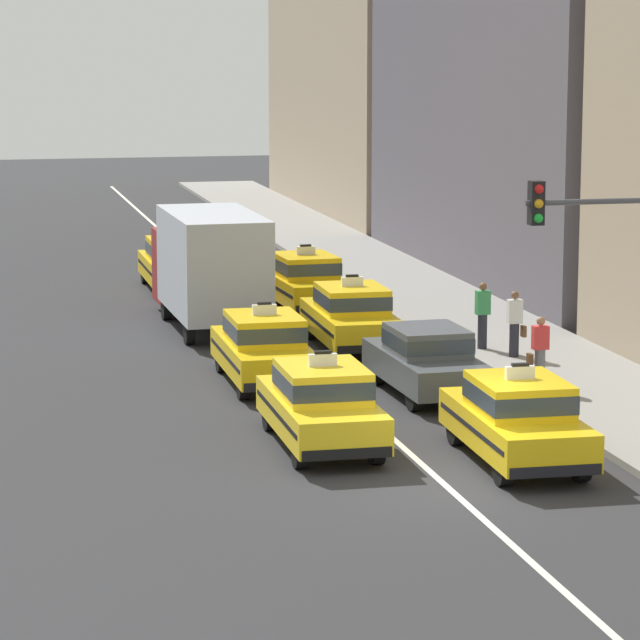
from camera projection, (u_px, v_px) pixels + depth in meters
name	position (u px, v px, depth m)	size (l,w,h in m)	color
ground_plane	(446.00, 486.00, 29.92)	(160.00, 160.00, 0.00)	#2B2B2D
lane_stripe_left_right	(247.00, 308.00, 49.13)	(0.14, 80.00, 0.01)	silver
sidewalk_curb	(480.00, 327.00, 45.54)	(4.00, 90.00, 0.15)	gray
taxi_left_nearest	(322.00, 404.00, 32.56)	(1.86, 4.58, 1.96)	black
taxi_left_second	(264.00, 347.00, 38.37)	(1.85, 4.57, 1.96)	black
box_truck_left_third	(208.00, 264.00, 45.60)	(2.41, 7.00, 3.27)	black
taxi_left_fourth	(175.00, 263.00, 52.35)	(1.84, 4.57, 1.96)	black
taxi_right_nearest	(517.00, 418.00, 31.36)	(1.92, 4.60, 1.96)	black
sedan_right_second	(426.00, 359.00, 37.17)	(1.89, 4.35, 1.58)	black
taxi_right_third	(351.00, 316.00, 42.65)	(1.89, 4.59, 1.96)	black
taxi_right_fourth	(305.00, 281.00, 48.63)	(2.03, 4.64, 1.96)	black
pedestrian_near_crosswalk	(483.00, 315.00, 41.93)	(0.36, 0.24, 1.69)	#23232D
pedestrian_mid_block	(540.00, 353.00, 37.16)	(0.47, 0.24, 1.66)	slate
pedestrian_by_storefront	(515.00, 324.00, 40.90)	(0.47, 0.24, 1.64)	#23232D
traffic_light_pole	(623.00, 279.00, 28.97)	(2.87, 0.33, 5.58)	#47474C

